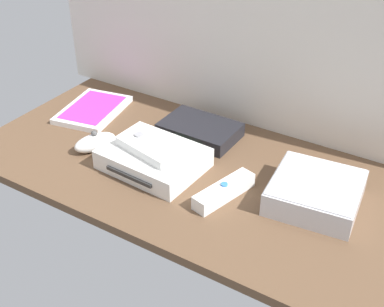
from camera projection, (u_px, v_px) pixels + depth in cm
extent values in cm
cube|color=brown|center=(192.00, 172.00, 112.71)|extent=(100.00, 48.00, 2.00)
cube|color=white|center=(154.00, 159.00, 111.58)|extent=(21.90, 17.20, 4.40)
cube|color=#2D2D2D|center=(129.00, 177.00, 105.98)|extent=(12.01, 1.30, 0.80)
cube|color=silver|center=(315.00, 193.00, 100.92)|extent=(18.73, 18.73, 5.00)
cube|color=silver|center=(317.00, 182.00, 99.47)|extent=(17.98, 17.98, 0.30)
cube|color=white|center=(93.00, 110.00, 133.34)|extent=(16.93, 21.22, 1.40)
cube|color=#B233B2|center=(93.00, 107.00, 132.92)|extent=(14.02, 18.14, 0.16)
cube|color=black|center=(200.00, 130.00, 122.75)|extent=(18.10, 12.15, 3.40)
cube|color=#19D833|center=(186.00, 142.00, 118.37)|extent=(8.00, 0.47, 0.60)
cube|color=white|center=(224.00, 191.00, 102.97)|extent=(7.30, 15.23, 3.00)
cylinder|color=#387FDB|center=(224.00, 184.00, 102.04)|extent=(1.40, 1.40, 0.40)
ellipsoid|color=white|center=(95.00, 142.00, 117.49)|extent=(8.23, 10.92, 4.00)
sphere|color=#4C4C4C|center=(94.00, 133.00, 116.17)|extent=(1.40, 1.40, 1.40)
cube|color=white|center=(151.00, 146.00, 109.79)|extent=(15.76, 10.86, 2.00)
cylinder|color=#99999E|center=(139.00, 135.00, 111.45)|extent=(2.38, 2.38, 0.40)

